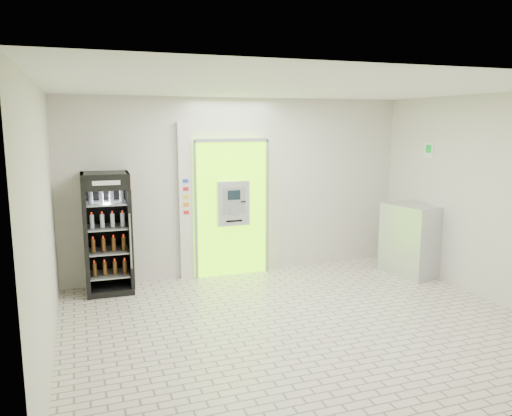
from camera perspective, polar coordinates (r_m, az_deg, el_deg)
name	(u,v)px	position (r m, az deg, el deg)	size (l,w,h in m)	color
ground	(301,324)	(6.69, 5.17, -13.08)	(6.00, 6.00, 0.00)	beige
room_shell	(303,184)	(6.21, 5.43, 2.79)	(6.00, 6.00, 6.00)	beige
atm_assembly	(231,207)	(8.47, -2.83, 0.10)	(1.30, 0.24, 2.33)	#79EE00
pillar	(185,202)	(8.29, -8.07, 0.71)	(0.22, 0.11, 2.60)	silver
beverage_cooler	(108,235)	(7.96, -16.58, -3.00)	(0.71, 0.67, 1.85)	black
steel_cabinet	(411,240)	(8.96, 17.28, -3.48)	(0.79, 1.02, 1.21)	#B6B9BE
exit_sign	(429,150)	(8.97, 19.15, 6.23)	(0.02, 0.22, 0.26)	white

